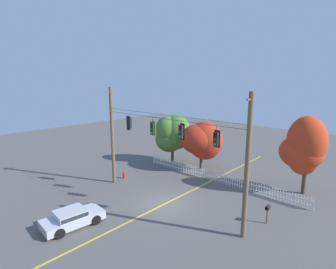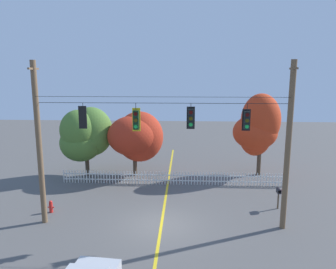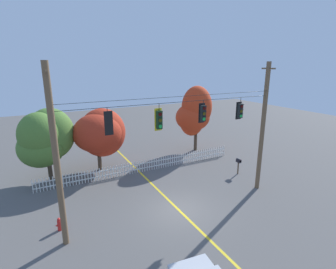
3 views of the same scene
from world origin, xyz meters
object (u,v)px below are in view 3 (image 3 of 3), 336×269
(autumn_maple_mid, at_px, (100,133))
(traffic_signal_eastbound_side, at_px, (203,113))
(autumn_maple_near_fence, at_px, (45,138))
(roadside_mailbox, at_px, (239,162))
(traffic_signal_northbound_secondary, at_px, (159,120))
(traffic_signal_westbound_side, at_px, (108,123))
(autumn_oak_far_east, at_px, (194,113))
(fire_hydrant, at_px, (59,224))
(traffic_signal_northbound_primary, at_px, (240,111))

(autumn_maple_mid, bearing_deg, traffic_signal_eastbound_side, -63.86)
(traffic_signal_eastbound_side, height_order, autumn_maple_near_fence, traffic_signal_eastbound_side)
(autumn_maple_near_fence, distance_m, roadside_mailbox, 15.41)
(traffic_signal_northbound_secondary, distance_m, autumn_maple_near_fence, 10.47)
(traffic_signal_westbound_side, relative_size, autumn_oak_far_east, 0.20)
(autumn_maple_mid, bearing_deg, autumn_maple_near_fence, -178.79)
(traffic_signal_westbound_side, xyz_separation_m, autumn_maple_near_fence, (-2.73, 8.54, -2.64))
(traffic_signal_eastbound_side, bearing_deg, traffic_signal_northbound_secondary, 179.99)
(autumn_oak_far_east, bearing_deg, fire_hydrant, -149.76)
(fire_hydrant, relative_size, roadside_mailbox, 0.56)
(traffic_signal_eastbound_side, bearing_deg, autumn_oak_far_east, 59.28)
(traffic_signal_northbound_secondary, xyz_separation_m, traffic_signal_eastbound_side, (2.89, -0.00, 0.11))
(autumn_oak_far_east, height_order, roadside_mailbox, autumn_oak_far_east)
(traffic_signal_northbound_secondary, bearing_deg, fire_hydrant, 166.92)
(traffic_signal_northbound_primary, height_order, autumn_maple_near_fence, traffic_signal_northbound_primary)
(traffic_signal_northbound_primary, bearing_deg, traffic_signal_eastbound_side, 179.99)
(autumn_maple_mid, xyz_separation_m, roadside_mailbox, (9.80, -6.05, -2.26))
(traffic_signal_northbound_primary, xyz_separation_m, roadside_mailbox, (2.68, 2.56, -4.87))
(traffic_signal_eastbound_side, bearing_deg, fire_hydrant, 171.32)
(traffic_signal_westbound_side, xyz_separation_m, traffic_signal_northbound_primary, (8.62, 0.02, -0.11))
(traffic_signal_eastbound_side, distance_m, roadside_mailbox, 7.90)
(traffic_signal_northbound_secondary, xyz_separation_m, autumn_maple_mid, (-1.33, 8.61, -2.59))
(autumn_maple_near_fence, xyz_separation_m, roadside_mailbox, (14.02, -5.96, -2.35))
(fire_hydrant, bearing_deg, traffic_signal_westbound_side, -25.72)
(autumn_maple_near_fence, bearing_deg, traffic_signal_northbound_primary, -36.91)
(autumn_oak_far_east, xyz_separation_m, fire_hydrant, (-14.06, -8.20, -3.62))
(autumn_maple_mid, bearing_deg, autumn_oak_far_east, 5.08)
(traffic_signal_westbound_side, height_order, autumn_maple_near_fence, traffic_signal_westbound_side)
(roadside_mailbox, bearing_deg, traffic_signal_eastbound_side, -155.34)
(traffic_signal_northbound_secondary, distance_m, autumn_oak_far_east, 12.90)
(autumn_maple_mid, height_order, roadside_mailbox, autumn_maple_mid)
(autumn_maple_mid, xyz_separation_m, fire_hydrant, (-4.20, -7.32, -2.98))
(autumn_maple_mid, bearing_deg, traffic_signal_westbound_side, -99.80)
(fire_hydrant, bearing_deg, autumn_oak_far_east, 30.24)
(traffic_signal_westbound_side, xyz_separation_m, fire_hydrant, (-2.71, 1.31, -5.71))
(autumn_maple_mid, bearing_deg, roadside_mailbox, -31.66)
(traffic_signal_westbound_side, height_order, traffic_signal_northbound_primary, same)
(traffic_signal_northbound_primary, relative_size, fire_hydrant, 1.91)
(traffic_signal_northbound_primary, relative_size, roadside_mailbox, 1.07)
(autumn_oak_far_east, bearing_deg, traffic_signal_northbound_secondary, -131.96)
(traffic_signal_westbound_side, relative_size, autumn_maple_near_fence, 0.24)
(autumn_maple_near_fence, distance_m, autumn_maple_mid, 4.22)
(traffic_signal_northbound_primary, bearing_deg, traffic_signal_northbound_secondary, 179.99)
(traffic_signal_northbound_secondary, xyz_separation_m, traffic_signal_northbound_primary, (5.80, -0.00, 0.02))
(roadside_mailbox, bearing_deg, fire_hydrant, -174.80)
(traffic_signal_westbound_side, height_order, autumn_maple_mid, traffic_signal_westbound_side)
(traffic_signal_eastbound_side, bearing_deg, traffic_signal_northbound_primary, -0.01)
(traffic_signal_northbound_secondary, distance_m, traffic_signal_eastbound_side, 2.89)
(autumn_maple_mid, xyz_separation_m, autumn_oak_far_east, (9.86, 0.88, 0.64))
(traffic_signal_eastbound_side, height_order, fire_hydrant, traffic_signal_eastbound_side)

